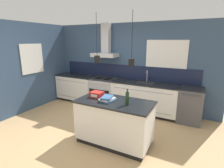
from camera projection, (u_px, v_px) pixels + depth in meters
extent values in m
plane|color=tan|center=(89.00, 132.00, 4.08)|extent=(16.00, 16.00, 0.00)
cube|color=#354C6B|center=(125.00, 66.00, 5.51)|extent=(5.60, 0.06, 2.60)
cube|color=#141C38|center=(124.00, 72.00, 5.51)|extent=(4.42, 0.02, 0.43)
cube|color=white|center=(166.00, 58.00, 4.83)|extent=(1.12, 0.01, 0.96)
cube|color=black|center=(166.00, 58.00, 4.84)|extent=(1.04, 0.01, 0.88)
cube|color=#B5B5BA|center=(105.00, 55.00, 5.46)|extent=(0.80, 0.46, 0.12)
cube|color=#B5B5BA|center=(106.00, 38.00, 5.41)|extent=(0.26, 0.20, 0.90)
cylinder|color=black|center=(97.00, 34.00, 3.34)|extent=(0.01, 0.01, 0.80)
cylinder|color=black|center=(97.00, 59.00, 3.46)|extent=(0.11, 0.11, 0.14)
sphere|color=#F9D18C|center=(97.00, 59.00, 3.46)|extent=(0.06, 0.06, 0.06)
cylinder|color=black|center=(132.00, 35.00, 3.06)|extent=(0.01, 0.01, 0.83)
cylinder|color=black|center=(131.00, 62.00, 3.17)|extent=(0.11, 0.11, 0.14)
sphere|color=#F9D18C|center=(131.00, 62.00, 3.17)|extent=(0.06, 0.06, 0.06)
cube|color=#354C6B|center=(36.00, 66.00, 5.44)|extent=(0.06, 3.80, 2.60)
cube|color=white|center=(32.00, 59.00, 5.23)|extent=(0.01, 0.76, 0.88)
cube|color=black|center=(32.00, 59.00, 5.24)|extent=(0.01, 0.68, 0.80)
cube|color=black|center=(78.00, 99.00, 6.29)|extent=(1.33, 0.56, 0.09)
cube|color=white|center=(77.00, 87.00, 6.16)|extent=(1.37, 0.62, 0.79)
cube|color=gray|center=(71.00, 81.00, 5.82)|extent=(1.21, 0.01, 0.01)
cube|color=gray|center=(72.00, 97.00, 5.95)|extent=(1.21, 0.01, 0.01)
cube|color=black|center=(76.00, 76.00, 6.06)|extent=(1.40, 0.64, 0.03)
cube|color=black|center=(144.00, 111.00, 5.20)|extent=(1.83, 0.56, 0.09)
cube|color=white|center=(144.00, 97.00, 5.07)|extent=(1.88, 0.62, 0.79)
cube|color=gray|center=(141.00, 91.00, 4.73)|extent=(1.66, 0.01, 0.01)
cube|color=gray|center=(140.00, 110.00, 4.86)|extent=(1.66, 0.01, 0.01)
cube|color=black|center=(145.00, 83.00, 4.97)|extent=(1.91, 0.64, 0.03)
cube|color=#262628|center=(145.00, 83.00, 5.01)|extent=(0.48, 0.34, 0.01)
cylinder|color=#B5B5BA|center=(147.00, 76.00, 5.08)|extent=(0.02, 0.02, 0.32)
sphere|color=#B5B5BA|center=(147.00, 71.00, 5.04)|extent=(0.03, 0.03, 0.03)
cylinder|color=#B5B5BA|center=(147.00, 72.00, 4.99)|extent=(0.02, 0.12, 0.02)
cube|color=#B5B5BA|center=(104.00, 92.00, 5.68)|extent=(0.81, 0.62, 0.87)
cube|color=black|center=(99.00, 96.00, 5.42)|extent=(0.70, 0.02, 0.44)
cylinder|color=#B5B5BA|center=(98.00, 89.00, 5.34)|extent=(0.61, 0.02, 0.02)
cube|color=#B5B5BA|center=(99.00, 83.00, 5.31)|extent=(0.70, 0.02, 0.07)
cube|color=#2D2D30|center=(104.00, 79.00, 5.57)|extent=(0.81, 0.60, 0.04)
cylinder|color=black|center=(101.00, 77.00, 5.73)|extent=(0.17, 0.17, 0.00)
cylinder|color=black|center=(110.00, 78.00, 5.59)|extent=(0.17, 0.17, 0.00)
cylinder|color=black|center=(98.00, 78.00, 5.54)|extent=(0.17, 0.17, 0.00)
cylinder|color=black|center=(107.00, 79.00, 5.40)|extent=(0.17, 0.17, 0.00)
cube|color=#4C4C51|center=(190.00, 105.00, 4.53)|extent=(0.58, 0.62, 0.89)
cube|color=black|center=(192.00, 89.00, 4.42)|extent=(0.58, 0.62, 0.02)
cylinder|color=#4C4C51|center=(191.00, 95.00, 4.15)|extent=(0.44, 0.02, 0.02)
cube|color=black|center=(114.00, 140.00, 3.69)|extent=(1.43, 0.72, 0.09)
cube|color=white|center=(114.00, 121.00, 3.58)|extent=(1.49, 0.75, 0.79)
cube|color=black|center=(114.00, 102.00, 3.48)|extent=(1.54, 0.80, 0.03)
cylinder|color=#193319|center=(127.00, 99.00, 3.25)|extent=(0.07, 0.07, 0.24)
cylinder|color=#193319|center=(127.00, 91.00, 3.22)|extent=(0.03, 0.03, 0.06)
cylinder|color=#262628|center=(127.00, 89.00, 3.21)|extent=(0.03, 0.03, 0.01)
cube|color=#335684|center=(108.00, 100.00, 3.50)|extent=(0.29, 0.35, 0.03)
cube|color=silver|center=(107.00, 99.00, 3.49)|extent=(0.26, 0.34, 0.03)
cube|color=#335684|center=(107.00, 97.00, 3.48)|extent=(0.24, 0.33, 0.04)
cube|color=red|center=(97.00, 94.00, 3.72)|extent=(0.26, 0.22, 0.11)
cube|color=white|center=(94.00, 96.00, 3.63)|extent=(0.15, 0.01, 0.06)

